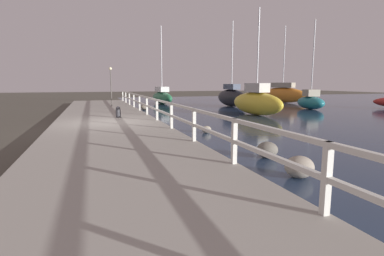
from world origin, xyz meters
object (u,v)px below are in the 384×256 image
mooring_bollard (118,112)px  dock_lamp (111,79)px  sailboat_green (162,97)px  sailboat_teal (311,101)px  sailboat_orange (283,94)px  sailboat_black (231,97)px  sailboat_yellow (256,102)px

mooring_bollard → dock_lamp: dock_lamp is taller
mooring_bollard → sailboat_green: sailboat_green is taller
mooring_bollard → sailboat_teal: (15.17, 3.90, 0.02)m
mooring_bollard → sailboat_orange: sailboat_orange is taller
sailboat_teal → sailboat_green: bearing=143.5°
mooring_bollard → sailboat_teal: 15.66m
mooring_bollard → sailboat_teal: sailboat_teal is taller
mooring_bollard → sailboat_black: size_ratio=0.08×
sailboat_orange → sailboat_black: bearing=178.2°
sailboat_black → sailboat_green: bearing=136.1°
mooring_bollard → sailboat_yellow: 8.98m
sailboat_teal → sailboat_yellow: bearing=-151.5°
sailboat_green → sailboat_teal: bearing=-47.8°
sailboat_yellow → sailboat_orange: sailboat_orange is taller
sailboat_yellow → sailboat_teal: (6.31, 2.44, -0.22)m
mooring_bollard → sailboat_orange: 21.17m
sailboat_black → sailboat_orange: bearing=23.1°
sailboat_black → sailboat_green: sailboat_green is taller
sailboat_yellow → sailboat_orange: (8.98, 9.94, 0.07)m
sailboat_green → sailboat_teal: 13.67m
mooring_bollard → sailboat_orange: (17.83, 11.41, 0.31)m
sailboat_green → sailboat_teal: sailboat_green is taller
dock_lamp → sailboat_teal: bearing=-14.7°
sailboat_orange → sailboat_teal: bearing=-133.8°
dock_lamp → mooring_bollard: bearing=-91.2°
dock_lamp → sailboat_green: (5.15, 5.53, -1.62)m
sailboat_teal → sailboat_orange: bearing=77.8°
dock_lamp → sailboat_green: bearing=47.0°
mooring_bollard → sailboat_yellow: sailboat_yellow is taller
sailboat_orange → sailboat_green: size_ratio=1.05×
sailboat_yellow → sailboat_teal: bearing=13.7°
sailboat_yellow → sailboat_green: 12.42m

